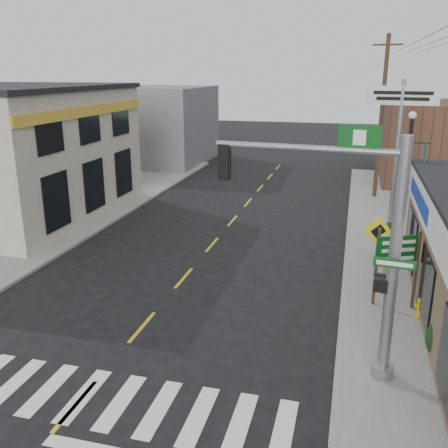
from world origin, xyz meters
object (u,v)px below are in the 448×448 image
(utility_pole_far, at_px, (381,116))
(lamp_post, at_px, (408,175))
(guide_sign, at_px, (397,257))
(dance_center_sign, at_px, (400,118))
(traffic_signal_pole, at_px, (363,234))
(fire_hydrant, at_px, (421,307))

(utility_pole_far, bearing_deg, lamp_post, -79.36)
(guide_sign, xyz_separation_m, dance_center_sign, (0.43, 10.00, 3.64))
(lamp_post, bearing_deg, guide_sign, -116.53)
(guide_sign, bearing_deg, lamp_post, 59.37)
(traffic_signal_pole, xyz_separation_m, lamp_post, (1.83, 9.40, -0.30))
(dance_center_sign, height_order, utility_pole_far, utility_pole_far)
(fire_hydrant, height_order, lamp_post, lamp_post)
(guide_sign, height_order, fire_hydrant, guide_sign)
(fire_hydrant, relative_size, dance_center_sign, 0.10)
(guide_sign, distance_m, fire_hydrant, 1.71)
(traffic_signal_pole, height_order, lamp_post, traffic_signal_pole)
(guide_sign, distance_m, lamp_post, 5.44)
(fire_hydrant, bearing_deg, utility_pole_far, 93.48)
(guide_sign, distance_m, dance_center_sign, 10.65)
(fire_hydrant, xyz_separation_m, lamp_post, (-0.24, 5.75, 3.13))
(utility_pole_far, bearing_deg, guide_sign, -82.71)
(traffic_signal_pole, bearing_deg, dance_center_sign, 88.79)
(guide_sign, height_order, dance_center_sign, dance_center_sign)
(traffic_signal_pole, relative_size, utility_pole_far, 0.66)
(fire_hydrant, distance_m, utility_pole_far, 17.12)
(traffic_signal_pole, bearing_deg, fire_hydrant, 66.06)
(guide_sign, height_order, lamp_post, lamp_post)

